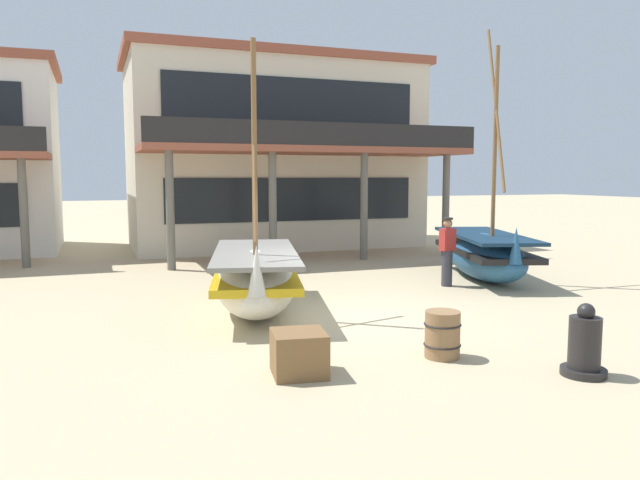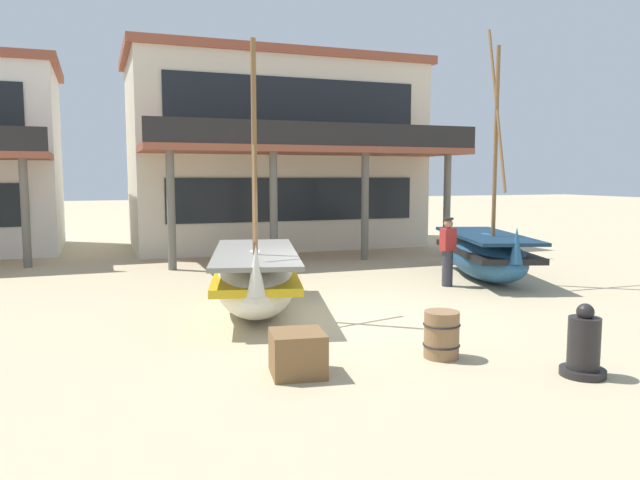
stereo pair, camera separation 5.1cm
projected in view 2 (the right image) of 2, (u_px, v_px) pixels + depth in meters
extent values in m
plane|color=tan|center=(338.00, 319.00, 11.45)|extent=(120.00, 120.00, 0.00)
ellipsoid|color=silver|center=(256.00, 281.00, 12.09)|extent=(2.59, 4.73, 1.21)
cube|color=gold|center=(255.00, 273.00, 12.07)|extent=(2.56, 4.56, 0.15)
cube|color=gray|center=(255.00, 253.00, 12.03)|extent=(2.62, 4.66, 0.08)
cone|color=silver|center=(256.00, 270.00, 9.90)|extent=(0.38, 0.38, 0.85)
cylinder|color=brown|center=(254.00, 158.00, 11.28)|extent=(0.10, 0.10, 4.36)
cylinder|color=brown|center=(254.00, 143.00, 11.25)|extent=(0.53, 1.89, 3.53)
cube|color=brown|center=(255.00, 257.00, 12.38)|extent=(1.48, 0.51, 0.06)
ellipsoid|color=#23517A|center=(485.00, 256.00, 15.81)|extent=(2.86, 4.81, 1.19)
cube|color=black|center=(485.00, 251.00, 15.80)|extent=(2.82, 4.64, 0.14)
cube|color=#132C43|center=(486.00, 236.00, 15.75)|extent=(2.87, 4.73, 0.08)
cone|color=#23517A|center=(516.00, 246.00, 13.58)|extent=(0.39, 0.39, 0.83)
cylinder|color=brown|center=(496.00, 149.00, 14.95)|extent=(0.10, 0.10, 5.02)
cylinder|color=brown|center=(497.00, 108.00, 14.85)|extent=(0.56, 1.55, 4.11)
cube|color=brown|center=(482.00, 239.00, 16.11)|extent=(1.44, 0.60, 0.06)
cylinder|color=#33333D|center=(447.00, 268.00, 14.77)|extent=(0.26, 0.26, 0.88)
cube|color=#B22D28|center=(448.00, 240.00, 14.70)|extent=(0.39, 0.28, 0.54)
sphere|color=#A87A56|center=(448.00, 224.00, 14.66)|extent=(0.22, 0.22, 0.22)
cylinder|color=#2D2823|center=(449.00, 219.00, 14.64)|extent=(0.24, 0.24, 0.05)
cylinder|color=black|center=(582.00, 372.00, 8.17)|extent=(0.60, 0.60, 0.10)
cylinder|color=black|center=(584.00, 343.00, 8.13)|extent=(0.42, 0.42, 0.70)
sphere|color=black|center=(585.00, 312.00, 8.09)|extent=(0.23, 0.23, 0.23)
cylinder|color=olive|center=(441.00, 335.00, 8.96)|extent=(0.52, 0.52, 0.70)
torus|color=black|center=(442.00, 324.00, 8.94)|extent=(0.56, 0.56, 0.03)
torus|color=black|center=(441.00, 345.00, 8.98)|extent=(0.56, 0.56, 0.03)
cube|color=brown|center=(298.00, 353.00, 8.20)|extent=(0.81, 0.81, 0.60)
cube|color=beige|center=(273.00, 157.00, 23.57)|extent=(10.62, 5.70, 6.82)
cube|color=brown|center=(272.00, 64.00, 23.20)|extent=(11.04, 5.93, 0.30)
cube|color=black|center=(296.00, 199.00, 21.05)|extent=(8.92, 0.06, 1.50)
cube|color=black|center=(296.00, 100.00, 20.69)|extent=(8.92, 0.06, 1.50)
cube|color=brown|center=(310.00, 151.00, 19.54)|extent=(10.62, 2.93, 0.20)
cylinder|color=#666056|center=(171.00, 211.00, 17.20)|extent=(0.24, 0.24, 3.41)
cylinder|color=#666056|center=(274.00, 209.00, 18.25)|extent=(0.24, 0.24, 3.41)
cylinder|color=#666056|center=(365.00, 207.00, 19.30)|extent=(0.24, 0.24, 3.41)
cylinder|color=#666056|center=(447.00, 205.00, 20.35)|extent=(0.24, 0.24, 3.41)
cube|color=black|center=(325.00, 134.00, 18.18)|extent=(10.62, 0.08, 0.70)
cylinder|color=#666056|center=(25.00, 213.00, 17.67)|extent=(0.24, 0.24, 3.20)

